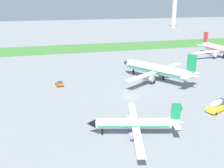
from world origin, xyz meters
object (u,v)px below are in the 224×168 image
at_px(airplane_midfield_jet, 157,70).
at_px(airplane_parked_jet_far, 222,50).
at_px(fuel_truck_near_gate, 218,106).
at_px(baggage_cart_by_runway, 179,107).
at_px(control_tower, 175,7).
at_px(airplane_foreground_turboprop, 135,123).
at_px(pushback_tug_midfield, 59,83).

xyz_separation_m(airplane_midfield_jet, airplane_parked_jet_far, (47.42, 26.91, -0.04)).
height_order(airplane_midfield_jet, fuel_truck_near_gate, airplane_midfield_jet).
relative_size(baggage_cart_by_runway, control_tower, 0.09).
height_order(airplane_foreground_turboprop, baggage_cart_by_runway, airplane_foreground_turboprop).
bearing_deg(pushback_tug_midfield, airplane_midfield_jet, 75.73).
relative_size(fuel_truck_near_gate, control_tower, 0.20).
height_order(airplane_midfield_jet, pushback_tug_midfield, airplane_midfield_jet).
bearing_deg(airplane_parked_jet_far, control_tower, 156.81).
bearing_deg(airplane_foreground_turboprop, fuel_truck_near_gate, -151.61).
distance_m(airplane_midfield_jet, pushback_tug_midfield, 34.96).
relative_size(airplane_foreground_turboprop, pushback_tug_midfield, 6.37).
xyz_separation_m(airplane_parked_jet_far, control_tower, (43.38, 133.20, 16.24)).
relative_size(airplane_parked_jet_far, baggage_cart_by_runway, 11.01).
bearing_deg(control_tower, baggage_cart_by_runway, -117.31).
relative_size(fuel_truck_near_gate, baggage_cart_by_runway, 2.35).
bearing_deg(fuel_truck_near_gate, baggage_cart_by_runway, 134.75).
relative_size(airplane_parked_jet_far, pushback_tug_midfield, 8.45).
relative_size(airplane_midfield_jet, baggage_cart_by_runway, 9.87).
bearing_deg(baggage_cart_by_runway, airplane_foreground_turboprop, 153.63).
distance_m(fuel_truck_near_gate, pushback_tug_midfield, 50.53).
distance_m(airplane_foreground_turboprop, airplane_parked_jet_far, 92.22).
xyz_separation_m(airplane_parked_jet_far, baggage_cart_by_runway, (-52.24, -52.03, -3.56)).
bearing_deg(pushback_tug_midfield, control_tower, 132.17).
bearing_deg(fuel_truck_near_gate, airplane_foreground_turboprop, 170.69).
height_order(airplane_midfield_jet, control_tower, control_tower).
height_order(airplane_parked_jet_far, baggage_cart_by_runway, airplane_parked_jet_far).
xyz_separation_m(airplane_foreground_turboprop, fuel_truck_near_gate, (25.33, 6.08, -1.15)).
relative_size(fuel_truck_near_gate, pushback_tug_midfield, 1.80).
bearing_deg(baggage_cart_by_runway, control_tower, 4.69).
height_order(airplane_foreground_turboprop, pushback_tug_midfield, airplane_foreground_turboprop).
distance_m(airplane_parked_jet_far, control_tower, 141.02).
height_order(airplane_parked_jet_far, control_tower, control_tower).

